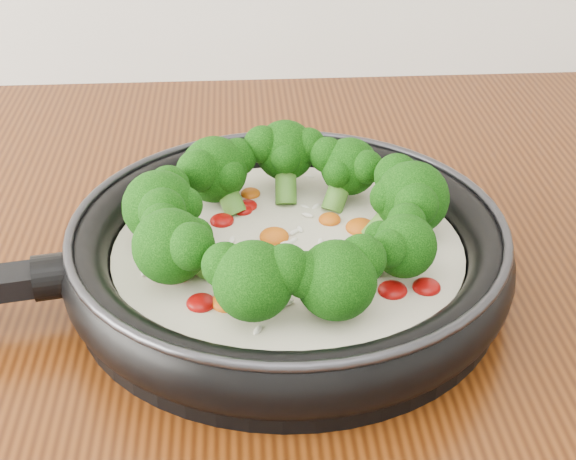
{
  "coord_description": "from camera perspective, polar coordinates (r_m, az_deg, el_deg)",
  "views": [
    {
      "loc": [
        -0.13,
        0.52,
        1.28
      ],
      "look_at": [
        -0.1,
        1.05,
        0.95
      ],
      "focal_mm": 52.14,
      "sensor_mm": 36.0,
      "label": 1
    }
  ],
  "objects": [
    {
      "name": "skillet",
      "position": [
        0.63,
        -0.35,
        -1.1
      ],
      "size": [
        0.55,
        0.39,
        0.1
      ],
      "color": "black",
      "rests_on": "counter"
    }
  ]
}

